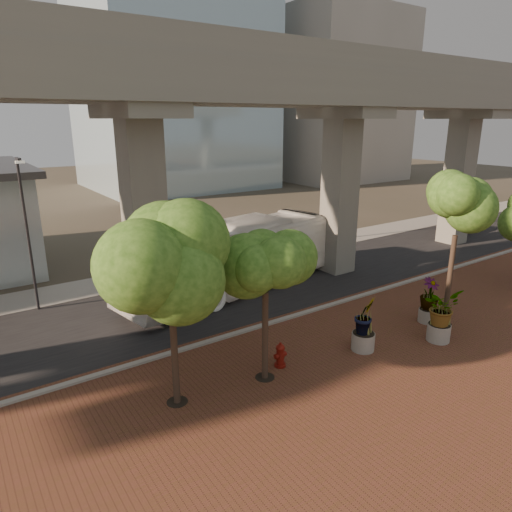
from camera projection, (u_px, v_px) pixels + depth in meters
ground at (278, 302)px, 23.34m from camera, size 160.00×160.00×0.00m
brick_plaza at (407, 369)px, 17.02m from camera, size 70.00×13.00×0.06m
asphalt_road at (256, 290)px, 24.91m from camera, size 90.00×8.00×0.04m
curb_strip at (303, 314)px, 21.74m from camera, size 70.00×0.25×0.16m
far_sidewalk at (207, 265)px, 29.25m from camera, size 90.00×3.00×0.06m
transit_viaduct at (256, 154)px, 22.82m from camera, size 72.00×5.60×12.40m
midrise_block at (335, 98)px, 68.92m from camera, size 18.00×16.00×24.00m
transit_bus at (235, 258)px, 24.33m from camera, size 13.68×5.59×3.71m
parked_car at (456, 222)px, 38.05m from camera, size 4.82×3.34×1.50m
fire_hydrant at (280, 355)px, 17.03m from camera, size 0.49×0.44×0.97m
planter_front at (441, 310)px, 18.76m from camera, size 2.09×2.09×2.30m
planter_right at (430, 296)px, 20.56m from camera, size 1.96×1.96×2.09m
planter_left at (365, 318)px, 18.01m from camera, size 2.06×2.06×2.27m
street_tree_far_west at (169, 256)px, 13.55m from camera, size 4.10×4.10×6.90m
street_tree_near_west at (266, 264)px, 15.18m from camera, size 3.48×3.48×5.88m
street_tree_near_east at (458, 212)px, 19.21m from camera, size 3.56×3.56×6.82m
streetlamp_west at (27, 225)px, 21.07m from camera, size 0.36×1.06×7.33m
streetlamp_east at (339, 180)px, 33.93m from camera, size 0.39×1.15×7.97m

